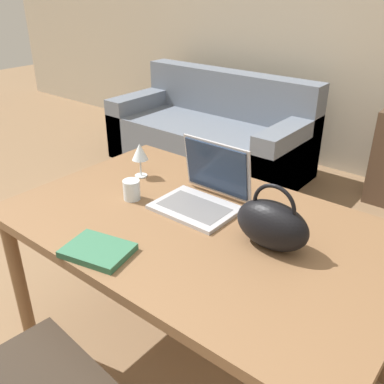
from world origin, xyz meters
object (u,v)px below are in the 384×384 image
wine_glass (140,153)px  handbag (272,224)px  drinking_glass (132,190)px  couch (211,136)px  laptop (205,189)px

wine_glass → handbag: size_ratio=0.61×
handbag → drinking_glass: bearing=-175.1°
drinking_glass → handbag: size_ratio=0.32×
couch → wine_glass: wine_glass is taller
laptop → wine_glass: laptop is taller
couch → laptop: laptop is taller
laptop → handbag: (0.37, -0.11, 0.02)m
couch → laptop: (1.24, -1.71, 0.51)m
couch → wine_glass: size_ratio=10.84×
drinking_glass → handbag: handbag is taller
wine_glass → handbag: 0.78m
couch → laptop: size_ratio=5.45×
couch → handbag: (1.61, -1.82, 0.53)m
wine_glass → couch: bearing=116.4°
drinking_glass → wine_glass: 0.24m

